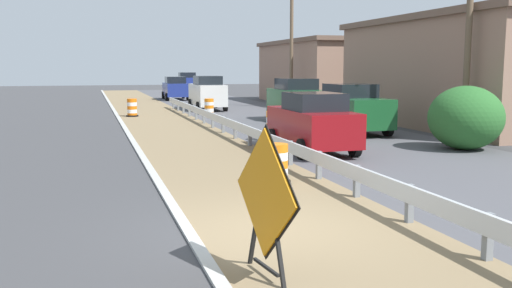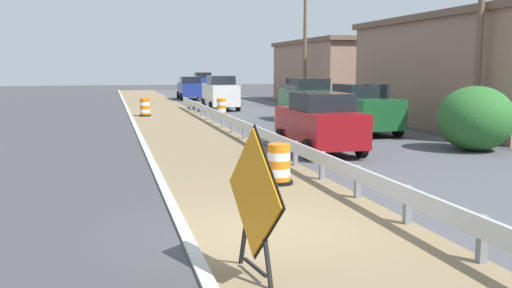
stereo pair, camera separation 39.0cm
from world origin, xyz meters
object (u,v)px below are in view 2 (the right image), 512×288
car_lead_far_lane (319,122)px  car_distant_a (203,82)px  traffic_barrel_mid (281,128)px  car_trailing_near_lane (309,100)px  car_trailing_far_lane (220,93)px  warning_sign_diamond (254,198)px  traffic_barrel_nearest (279,166)px  utility_pole_near (480,25)px  utility_pole_mid (305,43)px  traffic_barrel_far (221,108)px  car_mid_far_lane (361,109)px  traffic_barrel_farther (145,108)px  car_lead_near_lane (190,88)px  traffic_barrel_close (294,135)px

car_lead_far_lane → car_distant_a: bearing=-3.9°
traffic_barrel_mid → car_trailing_near_lane: car_trailing_near_lane is taller
car_trailing_far_lane → car_lead_far_lane: bearing=179.7°
warning_sign_diamond → traffic_barrel_nearest: warning_sign_diamond is taller
car_trailing_far_lane → car_distant_a: car_trailing_far_lane is taller
car_lead_far_lane → utility_pole_near: (6.45, 0.76, 3.29)m
traffic_barrel_mid → utility_pole_mid: (6.74, 16.32, 3.85)m
traffic_barrel_mid → traffic_barrel_far: size_ratio=1.19×
car_mid_far_lane → utility_pole_near: 5.62m
traffic_barrel_farther → utility_pole_mid: 12.39m
utility_pole_near → car_trailing_near_lane: bearing=109.2°
car_trailing_near_lane → car_trailing_far_lane: (-2.84, 8.98, 0.01)m
car_lead_near_lane → utility_pole_mid: bearing=-150.2°
warning_sign_diamond → car_lead_near_lane: warning_sign_diamond is taller
traffic_barrel_close → utility_pole_near: (6.98, -0.21, 3.79)m
traffic_barrel_close → car_trailing_far_lane: size_ratio=0.22×
traffic_barrel_far → car_lead_far_lane: size_ratio=0.22×
car_lead_far_lane → car_trailing_near_lane: bearing=-17.6°
warning_sign_diamond → utility_pole_mid: size_ratio=0.24×
car_trailing_far_lane → car_mid_far_lane: bearing=-167.0°
traffic_barrel_nearest → warning_sign_diamond: bearing=-110.2°
car_trailing_far_lane → car_trailing_near_lane: bearing=-161.4°
traffic_barrel_mid → car_lead_far_lane: 2.97m
utility_pole_mid → traffic_barrel_far: bearing=-147.4°
traffic_barrel_mid → traffic_barrel_far: (0.09, 12.06, -0.09)m
car_mid_far_lane → traffic_barrel_farther: bearing=-144.0°
traffic_barrel_mid → car_trailing_near_lane: (3.64, 7.03, 0.58)m
traffic_barrel_farther → car_lead_near_lane: size_ratio=0.22×
warning_sign_diamond → car_lead_near_lane: 41.35m
car_mid_far_lane → car_trailing_far_lane: (-3.11, 14.61, 0.06)m
traffic_barrel_far → traffic_barrel_mid: bearing=-90.4°
car_lead_far_lane → warning_sign_diamond: bearing=155.0°
traffic_barrel_nearest → traffic_barrel_mid: (2.38, 7.42, 0.08)m
traffic_barrel_nearest → traffic_barrel_mid: bearing=72.2°
car_lead_near_lane → car_mid_far_lane: size_ratio=1.11×
traffic_barrel_mid → utility_pole_near: bearing=-17.4°
traffic_barrel_far → car_lead_far_lane: bearing=-88.9°
traffic_barrel_close → traffic_barrel_farther: bearing=106.3°
traffic_barrel_nearest → traffic_barrel_farther: size_ratio=0.96×
car_distant_a → car_trailing_far_lane: bearing=-4.8°
car_distant_a → traffic_barrel_far: bearing=-5.2°
car_lead_near_lane → car_lead_far_lane: (-0.12, -30.93, -0.01)m
car_trailing_near_lane → car_lead_near_lane: bearing=-172.9°
warning_sign_diamond → utility_pole_near: (11.29, 10.89, 3.20)m
warning_sign_diamond → traffic_barrel_farther: warning_sign_diamond is taller
car_trailing_near_lane → car_distant_a: size_ratio=1.04×
car_mid_far_lane → utility_pole_mid: size_ratio=0.49×
traffic_barrel_nearest → car_distant_a: 49.28m
traffic_barrel_farther → car_lead_near_lane: bearing=73.0°
car_trailing_far_lane → traffic_barrel_far: bearing=170.7°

